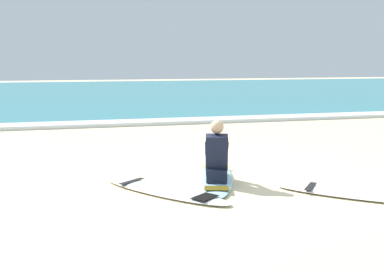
% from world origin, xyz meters
% --- Properties ---
extents(ground_plane, '(80.00, 80.00, 0.00)m').
position_xyz_m(ground_plane, '(0.00, 0.00, 0.00)').
color(ground_plane, beige).
extents(sea, '(80.00, 28.00, 0.10)m').
position_xyz_m(sea, '(0.00, 20.42, 0.05)').
color(sea, teal).
rests_on(sea, ground).
extents(breaking_foam, '(80.00, 0.90, 0.11)m').
position_xyz_m(breaking_foam, '(0.00, 6.72, 0.06)').
color(breaking_foam, white).
rests_on(breaking_foam, ground).
extents(surfboard_main, '(1.20, 2.42, 0.08)m').
position_xyz_m(surfboard_main, '(0.20, -0.26, 0.04)').
color(surfboard_main, '#9ED1E5').
rests_on(surfboard_main, ground).
extents(surfer_seated, '(0.52, 0.77, 0.95)m').
position_xyz_m(surfer_seated, '(0.13, -0.49, 0.44)').
color(surfer_seated, black).
rests_on(surfer_seated, surfboard_main).
extents(surfboard_spare_near, '(1.85, 2.15, 0.08)m').
position_xyz_m(surfboard_spare_near, '(-0.77, -0.78, 0.04)').
color(surfboard_spare_near, white).
rests_on(surfboard_spare_near, ground).
extents(surfboard_spare_far, '(2.13, 1.90, 0.08)m').
position_xyz_m(surfboard_spare_far, '(1.88, -1.65, 0.04)').
color(surfboard_spare_far, white).
rests_on(surfboard_spare_far, ground).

